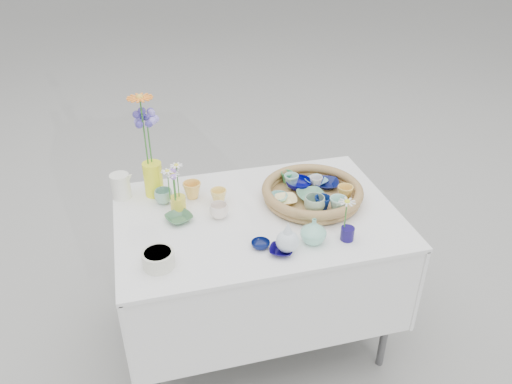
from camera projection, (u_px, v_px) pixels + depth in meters
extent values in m
plane|color=#9B9B96|center=(257.00, 334.00, 2.65)|extent=(80.00, 80.00, 0.00)
imported|color=#020266|center=(299.00, 184.00, 2.41)|extent=(0.13, 0.13, 0.04)
imported|color=#070E46|center=(326.00, 184.00, 2.42)|extent=(0.15, 0.15, 0.03)
imported|color=#E8B650|center=(345.00, 193.00, 2.31)|extent=(0.07, 0.07, 0.07)
imported|color=#5E9975|center=(311.00, 196.00, 2.32)|extent=(0.13, 0.13, 0.03)
imported|color=#96BA99|center=(315.00, 204.00, 2.22)|extent=(0.11, 0.11, 0.08)
imported|color=#84D0CB|center=(279.00, 197.00, 2.32)|extent=(0.09, 0.09, 0.03)
imported|color=#9DD9C7|center=(291.00, 181.00, 2.41)|extent=(0.09, 0.09, 0.07)
imported|color=silver|center=(316.00, 182.00, 2.40)|extent=(0.07, 0.07, 0.06)
imported|color=#67B1CC|center=(316.00, 181.00, 2.44)|extent=(0.13, 0.13, 0.02)
imported|color=navy|center=(322.00, 203.00, 2.23)|extent=(0.08, 0.08, 0.07)
imported|color=#FFE094|center=(286.00, 200.00, 2.30)|extent=(0.11, 0.11, 0.02)
imported|color=#9ED3C0|center=(338.00, 205.00, 2.22)|extent=(0.10, 0.10, 0.07)
imported|color=#3F9E60|center=(287.00, 177.00, 2.45)|extent=(0.07, 0.07, 0.06)
imported|color=#F5BD53|center=(192.00, 190.00, 2.35)|extent=(0.09, 0.09, 0.08)
imported|color=#FCD86C|center=(219.00, 196.00, 2.31)|extent=(0.08, 0.08, 0.07)
imported|color=#406F4A|center=(179.00, 218.00, 2.20)|extent=(0.15, 0.15, 0.03)
imported|color=white|center=(219.00, 211.00, 2.21)|extent=(0.10, 0.10, 0.07)
imported|color=#060F40|center=(261.00, 244.00, 2.04)|extent=(0.10, 0.10, 0.02)
imported|color=#82B59F|center=(164.00, 196.00, 2.32)|extent=(0.10, 0.10, 0.07)
imported|color=#0B0443|center=(281.00, 250.00, 2.01)|extent=(0.13, 0.13, 0.02)
imported|color=#84CEB1|center=(314.00, 231.00, 2.05)|extent=(0.13, 0.13, 0.11)
cylinder|color=#140B4E|center=(347.00, 234.00, 2.07)|extent=(0.07, 0.07, 0.06)
cylinder|color=yellow|center=(153.00, 179.00, 2.36)|extent=(0.11, 0.11, 0.17)
cylinder|color=yellow|center=(178.00, 204.00, 2.25)|extent=(0.09, 0.09, 0.07)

